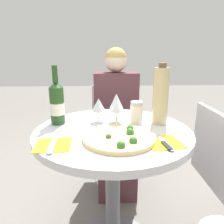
{
  "coord_description": "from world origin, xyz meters",
  "views": [
    {
      "loc": [
        -0.05,
        -1.06,
        1.14
      ],
      "look_at": [
        -0.01,
        -0.02,
        0.84
      ],
      "focal_mm": 35.0,
      "sensor_mm": 36.0,
      "label": 1
    }
  ],
  "objects_px": {
    "chair_behind_diner": "(115,135)",
    "pizza_large": "(120,137)",
    "dining_table": "(113,159)",
    "seated_diner": "(116,129)",
    "wine_bottle": "(57,103)",
    "tall_carafe": "(161,96)"
  },
  "relations": [
    {
      "from": "dining_table",
      "to": "chair_behind_diner",
      "type": "distance_m",
      "value": 0.77
    },
    {
      "from": "seated_diner",
      "to": "pizza_large",
      "type": "xyz_separation_m",
      "value": [
        -0.03,
        -0.75,
        0.24
      ]
    },
    {
      "from": "chair_behind_diner",
      "to": "seated_diner",
      "type": "distance_m",
      "value": 0.17
    },
    {
      "from": "seated_diner",
      "to": "pizza_large",
      "type": "bearing_deg",
      "value": 87.44
    },
    {
      "from": "wine_bottle",
      "to": "tall_carafe",
      "type": "height_order",
      "value": "tall_carafe"
    },
    {
      "from": "tall_carafe",
      "to": "wine_bottle",
      "type": "bearing_deg",
      "value": 177.56
    },
    {
      "from": "seated_diner",
      "to": "wine_bottle",
      "type": "distance_m",
      "value": 0.71
    },
    {
      "from": "wine_bottle",
      "to": "tall_carafe",
      "type": "relative_size",
      "value": 0.96
    },
    {
      "from": "dining_table",
      "to": "wine_bottle",
      "type": "relative_size",
      "value": 2.53
    },
    {
      "from": "seated_diner",
      "to": "tall_carafe",
      "type": "height_order",
      "value": "seated_diner"
    },
    {
      "from": "seated_diner",
      "to": "chair_behind_diner",
      "type": "bearing_deg",
      "value": -90.0
    },
    {
      "from": "chair_behind_diner",
      "to": "pizza_large",
      "type": "height_order",
      "value": "chair_behind_diner"
    },
    {
      "from": "dining_table",
      "to": "seated_diner",
      "type": "xyz_separation_m",
      "value": [
        0.06,
        0.61,
        -0.06
      ]
    },
    {
      "from": "dining_table",
      "to": "tall_carafe",
      "type": "height_order",
      "value": "tall_carafe"
    },
    {
      "from": "dining_table",
      "to": "pizza_large",
      "type": "height_order",
      "value": "pizza_large"
    },
    {
      "from": "chair_behind_diner",
      "to": "seated_diner",
      "type": "bearing_deg",
      "value": 90.0
    },
    {
      "from": "wine_bottle",
      "to": "chair_behind_diner",
      "type": "bearing_deg",
      "value": 60.82
    },
    {
      "from": "seated_diner",
      "to": "wine_bottle",
      "type": "xyz_separation_m",
      "value": [
        -0.36,
        -0.5,
        0.34
      ]
    },
    {
      "from": "pizza_large",
      "to": "tall_carafe",
      "type": "relative_size",
      "value": 1.02
    },
    {
      "from": "dining_table",
      "to": "seated_diner",
      "type": "bearing_deg",
      "value": 84.54
    },
    {
      "from": "dining_table",
      "to": "wine_bottle",
      "type": "height_order",
      "value": "wine_bottle"
    },
    {
      "from": "chair_behind_diner",
      "to": "pizza_large",
      "type": "bearing_deg",
      "value": 87.84
    }
  ]
}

